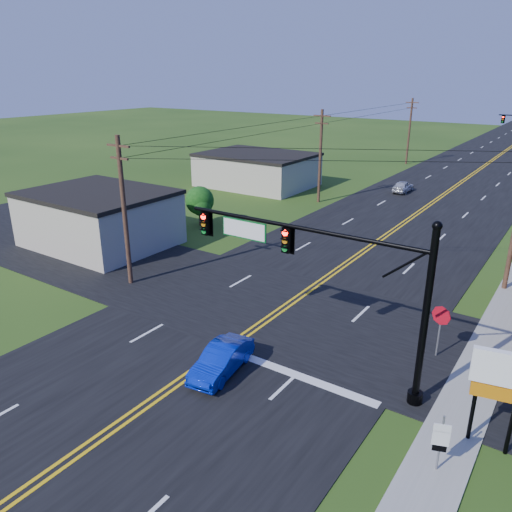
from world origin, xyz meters
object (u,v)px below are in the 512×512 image
Objects in this scene: blue_car at (222,360)px; route_sign at (441,440)px; stop_sign at (441,321)px; signal_mast_main at (319,268)px.

route_sign reaches higher than blue_car.
blue_car is 9.92m from stop_sign.
blue_car is 1.49× the size of stop_sign.
signal_mast_main reaches higher than blue_car.
signal_mast_main is 5.19× the size of route_sign.
blue_car is 9.35m from route_sign.
route_sign is at bearing -27.33° from signal_mast_main.
signal_mast_main reaches higher than stop_sign.
stop_sign is (-1.99, 7.17, 0.57)m from route_sign.
signal_mast_main is 2.99× the size of blue_car.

